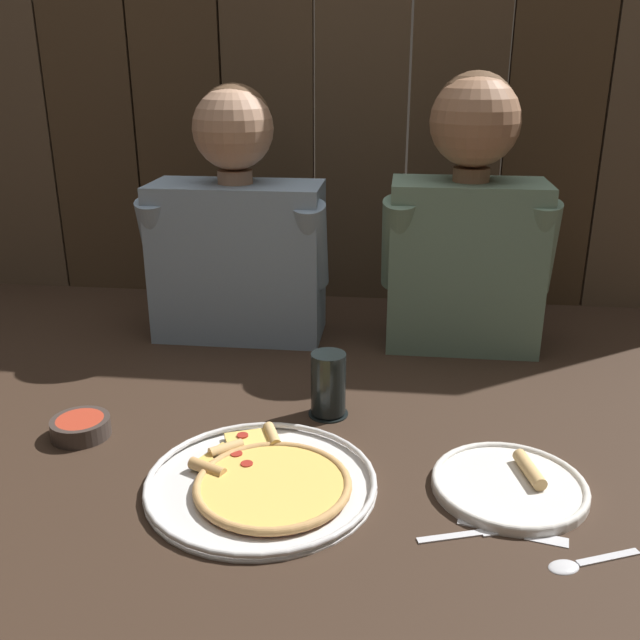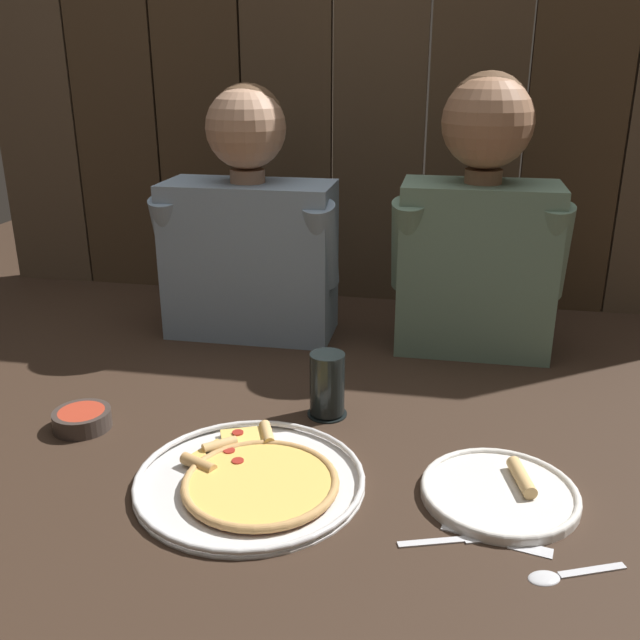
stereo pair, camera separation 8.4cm
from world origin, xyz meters
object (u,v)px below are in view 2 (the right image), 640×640
(drinking_glass, at_px, (327,385))
(dipping_bowl, at_px, (82,418))
(pizza_tray, at_px, (253,479))
(dinner_plate, at_px, (500,492))
(diner_right, at_px, (480,220))
(diner_left, at_px, (249,224))

(drinking_glass, xyz_separation_m, dipping_bowl, (-0.43, -0.13, -0.04))
(pizza_tray, xyz_separation_m, dinner_plate, (0.39, 0.04, -0.00))
(diner_right, bearing_deg, drinking_glass, -124.69)
(pizza_tray, bearing_deg, drinking_glass, 73.36)
(dipping_bowl, relative_size, diner_right, 0.17)
(dinner_plate, distance_m, dipping_bowl, 0.75)
(dipping_bowl, height_order, diner_right, diner_right)
(dinner_plate, bearing_deg, pizza_tray, -174.42)
(dinner_plate, xyz_separation_m, diner_right, (-0.04, 0.60, 0.29))
(dinner_plate, xyz_separation_m, drinking_glass, (-0.31, 0.21, 0.05))
(dinner_plate, relative_size, drinking_glass, 1.94)
(diner_right, bearing_deg, dinner_plate, -86.19)
(pizza_tray, distance_m, diner_right, 0.79)
(dipping_bowl, bearing_deg, diner_right, 36.71)
(dinner_plate, bearing_deg, dipping_bowl, 173.79)
(diner_left, height_order, diner_right, diner_right)
(drinking_glass, distance_m, diner_right, 0.53)
(dipping_bowl, xyz_separation_m, diner_right, (0.70, 0.52, 0.28))
(diner_left, bearing_deg, diner_right, 0.04)
(pizza_tray, relative_size, dinner_plate, 1.52)
(dinner_plate, bearing_deg, diner_left, 133.22)
(pizza_tray, distance_m, drinking_glass, 0.27)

